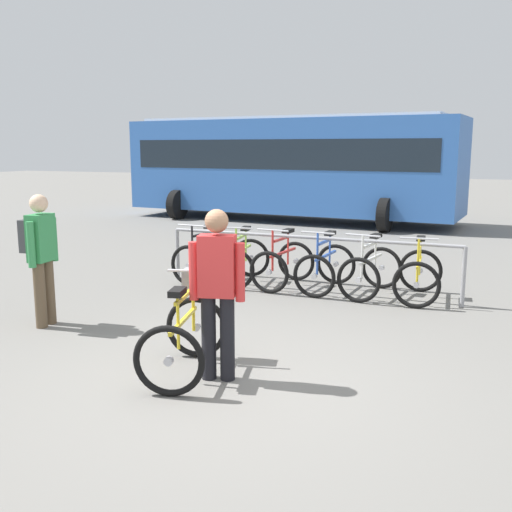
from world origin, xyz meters
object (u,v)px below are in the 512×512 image
object	(u,v)px
racked_bike_yellow	(419,275)
person_with_featured_bike	(217,287)
featured_bicycle	(186,329)
bus_distant	(290,163)
pedestrian_with_backpack	(40,252)
racked_bike_red	(283,264)
racked_bike_blue	(326,268)
racked_bike_lime	(243,261)
racked_bike_black	(205,258)
racked_bike_white	(371,271)

from	to	relation	value
racked_bike_yellow	person_with_featured_bike	size ratio (longest dim) A/B	0.69
featured_bicycle	bus_distant	distance (m)	12.61
person_with_featured_bike	pedestrian_with_backpack	world-z (taller)	same
person_with_featured_bike	racked_bike_yellow	bearing A→B (deg)	70.32
pedestrian_with_backpack	racked_bike_red	bearing A→B (deg)	56.53
pedestrian_with_backpack	bus_distant	xyz separation A→B (m)	(-0.74, 11.45, 0.80)
person_with_featured_bike	bus_distant	distance (m)	12.72
racked_bike_blue	bus_distant	distance (m)	9.15
featured_bicycle	bus_distant	xyz separation A→B (m)	(-3.14, 12.15, 1.30)
racked_bike_lime	featured_bicycle	distance (m)	3.95
racked_bike_black	pedestrian_with_backpack	xyz separation A→B (m)	(-0.65, -3.11, 0.57)
racked_bike_white	racked_bike_yellow	size ratio (longest dim) A/B	1.04
racked_bike_lime	racked_bike_yellow	xyz separation A→B (m)	(2.80, -0.02, 0.00)
racked_bike_white	bus_distant	bearing A→B (deg)	116.62
racked_bike_blue	racked_bike_white	size ratio (longest dim) A/B	0.97
racked_bike_lime	racked_bike_red	size ratio (longest dim) A/B	1.00
racked_bike_yellow	pedestrian_with_backpack	world-z (taller)	pedestrian_with_backpack
racked_bike_black	racked_bike_lime	distance (m)	0.70
racked_bike_blue	person_with_featured_bike	distance (m)	3.89
racked_bike_white	bus_distant	size ratio (longest dim) A/B	0.12
racked_bike_blue	racked_bike_white	xyz separation A→B (m)	(0.70, -0.01, 0.00)
racked_bike_red	person_with_featured_bike	world-z (taller)	person_with_featured_bike
racked_bike_white	racked_bike_lime	bearing A→B (deg)	179.55
racked_bike_lime	featured_bicycle	bearing A→B (deg)	-74.53
racked_bike_black	featured_bicycle	xyz separation A→B (m)	(1.75, -3.81, 0.08)
racked_bike_lime	bus_distant	distance (m)	8.71
racked_bike_yellow	person_with_featured_bike	world-z (taller)	person_with_featured_bike
featured_bicycle	racked_bike_yellow	bearing A→B (deg)	65.24
pedestrian_with_backpack	bus_distant	size ratio (longest dim) A/B	0.16
featured_bicycle	person_with_featured_bike	size ratio (longest dim) A/B	0.76
featured_bicycle	bus_distant	bearing A→B (deg)	104.50
racked_bike_red	racked_bike_blue	bearing A→B (deg)	-0.45
racked_bike_white	person_with_featured_bike	xyz separation A→B (m)	(-0.67, -3.84, 0.54)
racked_bike_yellow	racked_bike_red	bearing A→B (deg)	179.55
racked_bike_blue	person_with_featured_bike	bearing A→B (deg)	-89.59
racked_bike_lime	bus_distant	xyz separation A→B (m)	(-2.09, 8.34, 1.37)
racked_bike_blue	pedestrian_with_backpack	world-z (taller)	pedestrian_with_backpack
racked_bike_blue	featured_bicycle	distance (m)	3.81
racked_bike_white	person_with_featured_bike	distance (m)	3.94
racked_bike_black	racked_bike_yellow	xyz separation A→B (m)	(3.50, -0.03, 0.00)
racked_bike_lime	racked_bike_blue	distance (m)	1.40
person_with_featured_bike	racked_bike_red	bearing A→B (deg)	100.70
racked_bike_yellow	pedestrian_with_backpack	size ratio (longest dim) A/B	0.69
racked_bike_white	racked_bike_yellow	world-z (taller)	same
racked_bike_yellow	pedestrian_with_backpack	xyz separation A→B (m)	(-4.15, -3.08, 0.57)
racked_bike_blue	racked_bike_black	bearing A→B (deg)	179.55
bus_distant	racked_bike_black	bearing A→B (deg)	-80.54
racked_bike_red	bus_distant	bearing A→B (deg)	108.47
racked_bike_red	featured_bicycle	world-z (taller)	same
pedestrian_with_backpack	racked_bike_black	bearing A→B (deg)	78.20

